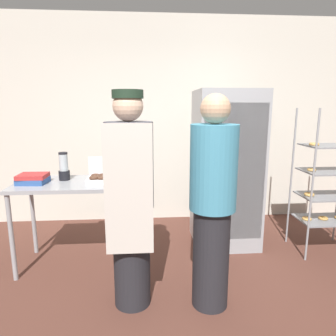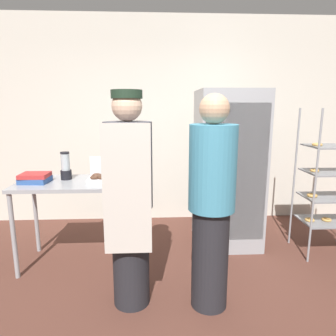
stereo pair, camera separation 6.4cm
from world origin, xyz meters
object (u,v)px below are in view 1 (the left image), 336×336
(baking_rack, at_px, (327,184))
(blender_pitcher, at_px, (64,168))
(refrigerator, at_px, (226,169))
(binder_stack, at_px, (33,179))
(person_customer, at_px, (212,203))
(person_baker, at_px, (130,199))
(donut_box, at_px, (102,178))

(baking_rack, bearing_deg, blender_pitcher, -179.76)
(refrigerator, bearing_deg, binder_stack, -168.00)
(refrigerator, relative_size, binder_stack, 6.41)
(person_customer, bearing_deg, person_baker, 174.74)
(baking_rack, height_order, binder_stack, baking_rack)
(baking_rack, height_order, person_customer, person_customer)
(baking_rack, distance_m, blender_pitcher, 2.88)
(refrigerator, relative_size, blender_pitcher, 6.31)
(baking_rack, relative_size, person_baker, 0.92)
(refrigerator, bearing_deg, person_baker, -133.87)
(binder_stack, height_order, person_customer, person_customer)
(baking_rack, distance_m, binder_stack, 3.15)
(donut_box, bearing_deg, binder_stack, 178.28)
(baking_rack, distance_m, person_baker, 2.31)
(blender_pitcher, height_order, person_baker, person_baker)
(person_baker, height_order, person_customer, person_baker)
(refrigerator, bearing_deg, blender_pitcher, -170.13)
(donut_box, bearing_deg, person_customer, -36.67)
(binder_stack, relative_size, person_baker, 0.16)
(blender_pitcher, distance_m, person_baker, 1.08)
(baking_rack, bearing_deg, refrigerator, 164.47)
(refrigerator, height_order, blender_pitcher, refrigerator)
(baking_rack, bearing_deg, binder_stack, -177.47)
(refrigerator, distance_m, binder_stack, 2.11)
(baking_rack, height_order, donut_box, baking_rack)
(refrigerator, distance_m, person_baker, 1.55)
(baking_rack, xyz_separation_m, donut_box, (-2.47, -0.16, 0.15))
(donut_box, xyz_separation_m, blender_pitcher, (-0.40, 0.15, 0.08))
(person_baker, bearing_deg, blender_pitcher, 131.74)
(baking_rack, height_order, person_baker, person_baker)
(binder_stack, xyz_separation_m, person_baker, (0.99, -0.68, -0.02))
(donut_box, distance_m, person_baker, 0.73)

